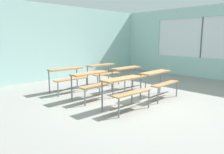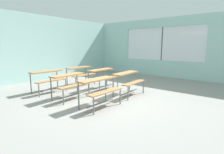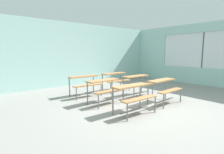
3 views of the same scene
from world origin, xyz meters
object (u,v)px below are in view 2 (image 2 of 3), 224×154
desk_bench_r2c1 (81,72)px  desk_bench_r1c0 (70,81)px  desk_bench_r0c1 (128,78)px  desk_bench_r0c0 (99,86)px  desk_bench_r2c0 (48,76)px  desk_bench_r1c1 (103,74)px

desk_bench_r2c1 → desk_bench_r1c0: bearing=-140.1°
desk_bench_r0c1 → desk_bench_r2c1: size_ratio=1.02×
desk_bench_r1c0 → desk_bench_r0c0: bearing=-90.3°
desk_bench_r2c0 → desk_bench_r2c1: size_ratio=1.01×
desk_bench_r1c1 → desk_bench_r2c0: same height
desk_bench_r1c0 → desk_bench_r2c0: (-0.01, 1.20, 0.00)m
desk_bench_r2c0 → desk_bench_r0c0: bearing=-87.0°
desk_bench_r0c0 → desk_bench_r0c1: same height
desk_bench_r2c0 → desk_bench_r1c1: bearing=-35.1°
desk_bench_r0c1 → desk_bench_r1c0: same height
desk_bench_r1c0 → desk_bench_r1c1: (1.53, 0.04, 0.00)m
desk_bench_r2c0 → desk_bench_r2c1: 1.46m
desk_bench_r0c1 → desk_bench_r0c0: bearing=179.1°
desk_bench_r1c1 → desk_bench_r1c0: bearing=-178.0°
desk_bench_r1c1 → desk_bench_r0c0: bearing=-140.1°
desk_bench_r0c1 → desk_bench_r1c0: (-1.45, 1.15, 0.00)m
desk_bench_r1c1 → desk_bench_r2c0: size_ratio=0.99×
desk_bench_r0c0 → desk_bench_r2c1: bearing=61.2°
desk_bench_r0c1 → desk_bench_r2c0: same height
desk_bench_r1c0 → desk_bench_r2c0: size_ratio=1.00×
desk_bench_r0c1 → desk_bench_r2c0: (-1.46, 2.35, 0.00)m
desk_bench_r0c1 → desk_bench_r2c1: (0.00, 2.35, 0.00)m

